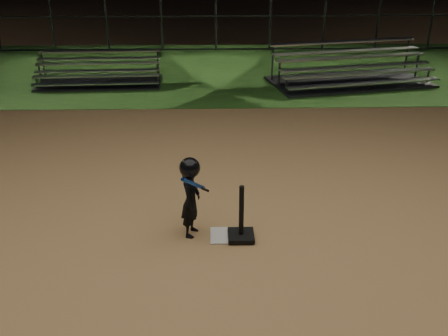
# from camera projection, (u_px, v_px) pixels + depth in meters

# --- Properties ---
(ground) EXTENTS (80.00, 80.00, 0.00)m
(ground) POSITION_uv_depth(u_px,v_px,m) (226.00, 236.00, 7.62)
(ground) COLOR #AC804E
(ground) RESTS_ON ground
(grass_strip) EXTENTS (60.00, 8.00, 0.01)m
(grass_strip) POSITION_uv_depth(u_px,v_px,m) (217.00, 70.00, 16.70)
(grass_strip) COLOR #254F19
(grass_strip) RESTS_ON ground
(home_plate) EXTENTS (0.45, 0.45, 0.02)m
(home_plate) POSITION_uv_depth(u_px,v_px,m) (226.00, 236.00, 7.62)
(home_plate) COLOR beige
(home_plate) RESTS_ON ground
(batting_tee) EXTENTS (0.38, 0.38, 0.83)m
(batting_tee) POSITION_uv_depth(u_px,v_px,m) (241.00, 228.00, 7.49)
(batting_tee) COLOR black
(batting_tee) RESTS_ON home_plate
(child_batter) EXTENTS (0.45, 0.62, 1.23)m
(child_batter) POSITION_uv_depth(u_px,v_px,m) (191.00, 195.00, 7.41)
(child_batter) COLOR black
(child_batter) RESTS_ON ground
(bleacher_left) EXTENTS (3.60, 1.88, 0.86)m
(bleacher_left) POSITION_uv_depth(u_px,v_px,m) (100.00, 78.00, 15.12)
(bleacher_left) COLOR #BABAC0
(bleacher_left) RESTS_ON ground
(bleacher_right) EXTENTS (4.90, 3.10, 1.11)m
(bleacher_right) POSITION_uv_depth(u_px,v_px,m) (350.00, 76.00, 15.13)
(bleacher_right) COLOR silver
(bleacher_right) RESTS_ON ground
(backstop_fence) EXTENTS (20.08, 0.08, 2.50)m
(backstop_fence) POSITION_uv_depth(u_px,v_px,m) (216.00, 16.00, 18.90)
(backstop_fence) COLOR #38383D
(backstop_fence) RESTS_ON ground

